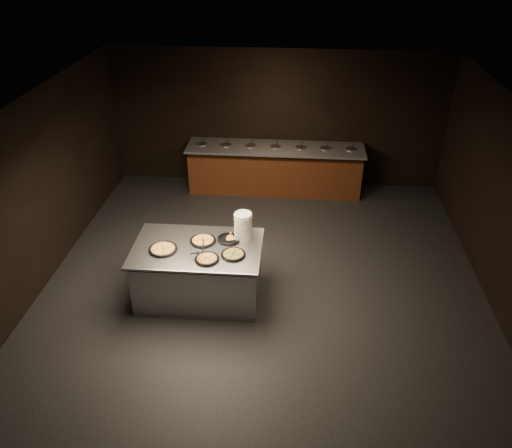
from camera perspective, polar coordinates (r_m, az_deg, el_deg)
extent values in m
cube|color=black|center=(7.93, 0.70, -8.06)|extent=(7.00, 8.00, 0.01)
cube|color=black|center=(6.48, 0.87, 12.20)|extent=(7.00, 8.00, 0.01)
cube|color=black|center=(10.74, 2.40, 11.89)|extent=(7.00, 0.01, 2.90)
cube|color=black|center=(8.10, -24.80, 2.02)|extent=(0.01, 8.00, 2.90)
cube|color=#5A2615|center=(10.73, 2.16, 5.97)|extent=(3.60, 0.75, 0.85)
cube|color=#5C5C60|center=(10.51, 2.22, 8.66)|extent=(3.70, 0.83, 0.05)
cube|color=#311D0B|center=(10.90, 2.12, 4.13)|extent=(3.60, 0.69, 0.08)
cylinder|color=#B8BBC0|center=(10.68, -6.21, 8.92)|extent=(0.22, 0.22, 0.08)
cylinder|color=#4D6729|center=(10.67, -6.22, 9.04)|extent=(0.19, 0.19, 0.02)
cylinder|color=black|center=(10.62, -6.10, 9.42)|extent=(0.04, 0.10, 0.19)
cylinder|color=#B8BBC0|center=(10.60, -3.43, 8.86)|extent=(0.22, 0.22, 0.08)
cylinder|color=#4D6729|center=(10.59, -3.43, 8.99)|extent=(0.19, 0.19, 0.02)
cylinder|color=black|center=(10.53, -3.30, 9.37)|extent=(0.04, 0.10, 0.19)
cylinder|color=#B8BBC0|center=(10.54, -0.61, 8.79)|extent=(0.22, 0.22, 0.08)
cylinder|color=#4D6729|center=(10.53, -0.62, 8.91)|extent=(0.19, 0.19, 0.02)
cylinder|color=black|center=(10.48, -0.46, 9.29)|extent=(0.04, 0.10, 0.19)
cylinder|color=#B8BBC0|center=(10.51, 2.22, 8.69)|extent=(0.22, 0.22, 0.08)
cylinder|color=#4D6729|center=(10.50, 2.23, 8.81)|extent=(0.19, 0.19, 0.02)
cylinder|color=black|center=(10.44, 2.40, 9.20)|extent=(0.04, 0.10, 0.19)
cylinder|color=#B8BBC0|center=(10.50, 5.07, 8.57)|extent=(0.22, 0.22, 0.08)
cylinder|color=#4D6729|center=(10.49, 5.08, 8.69)|extent=(0.19, 0.19, 0.02)
cylinder|color=black|center=(10.44, 5.27, 9.07)|extent=(0.04, 0.10, 0.19)
cylinder|color=#B8BBC0|center=(10.51, 7.92, 8.43)|extent=(0.22, 0.22, 0.08)
cylinder|color=#4D6729|center=(10.50, 7.93, 8.55)|extent=(0.19, 0.19, 0.02)
cylinder|color=black|center=(10.45, 8.13, 8.93)|extent=(0.04, 0.10, 0.19)
cylinder|color=#B8BBC0|center=(10.56, 10.74, 8.26)|extent=(0.22, 0.22, 0.08)
cylinder|color=#4D6729|center=(10.55, 10.76, 8.39)|extent=(0.19, 0.19, 0.02)
cylinder|color=black|center=(10.50, 10.97, 8.76)|extent=(0.04, 0.10, 0.19)
cube|color=#B8BBC0|center=(7.71, -6.51, -5.69)|extent=(1.84, 1.13, 0.82)
cube|color=#B8BBC0|center=(7.43, -6.73, -2.72)|extent=(1.92, 1.21, 0.04)
cylinder|color=#B8BBC0|center=(6.96, -7.65, -5.48)|extent=(1.91, 0.06, 0.04)
cylinder|color=silver|center=(7.45, -1.47, -0.24)|extent=(0.27, 0.27, 0.43)
cylinder|color=black|center=(7.42, -10.57, -2.92)|extent=(0.39, 0.39, 0.01)
torus|color=black|center=(7.41, -10.58, -2.81)|extent=(0.42, 0.42, 0.04)
torus|color=#974827|center=(7.41, -10.58, -2.80)|extent=(0.36, 0.36, 0.03)
cylinder|color=#DEA651|center=(7.41, -10.58, -2.81)|extent=(0.31, 0.31, 0.02)
cube|color=black|center=(7.40, -10.59, -2.76)|extent=(0.11, 0.30, 0.00)
cube|color=black|center=(7.40, -10.59, -2.76)|extent=(0.30, 0.11, 0.00)
cylinder|color=black|center=(7.53, -6.09, -1.96)|extent=(0.36, 0.36, 0.01)
torus|color=black|center=(7.52, -6.09, -1.86)|extent=(0.39, 0.39, 0.04)
torus|color=#974827|center=(7.52, -6.09, -1.85)|extent=(0.33, 0.33, 0.03)
cylinder|color=#DEA651|center=(7.52, -6.09, -1.86)|extent=(0.28, 0.28, 0.02)
cube|color=black|center=(7.51, -6.10, -1.80)|extent=(0.06, 0.28, 0.00)
cube|color=black|center=(7.51, -6.10, -1.80)|extent=(0.28, 0.06, 0.00)
cylinder|color=black|center=(7.53, -3.09, -1.77)|extent=(0.33, 0.33, 0.01)
torus|color=black|center=(7.53, -3.09, -1.66)|extent=(0.36, 0.36, 0.04)
cylinder|color=black|center=(7.13, -5.62, -4.06)|extent=(0.33, 0.33, 0.01)
torus|color=black|center=(7.12, -5.63, -3.96)|extent=(0.35, 0.35, 0.04)
torus|color=#974827|center=(7.12, -5.63, -3.95)|extent=(0.29, 0.29, 0.03)
cylinder|color=#DEA651|center=(7.12, -5.63, -3.96)|extent=(0.25, 0.25, 0.02)
cube|color=black|center=(7.11, -5.63, -3.90)|extent=(0.17, 0.19, 0.00)
cube|color=black|center=(7.11, -5.63, -3.90)|extent=(0.19, 0.17, 0.00)
cylinder|color=black|center=(7.19, -2.61, -3.56)|extent=(0.33, 0.33, 0.01)
torus|color=black|center=(7.18, -2.61, -3.45)|extent=(0.36, 0.36, 0.04)
torus|color=#974827|center=(7.18, -2.61, -3.44)|extent=(0.30, 0.30, 0.03)
cylinder|color=#B49C48|center=(7.18, -2.61, -3.45)|extent=(0.25, 0.25, 0.02)
cube|color=black|center=(7.18, -2.61, -3.39)|extent=(0.05, 0.25, 0.00)
cube|color=black|center=(7.18, -2.61, -3.39)|extent=(0.25, 0.05, 0.00)
cube|color=#B8BBC0|center=(7.43, -6.01, -2.28)|extent=(0.09, 0.11, 0.00)
cylinder|color=black|center=(7.28, -6.08, -2.47)|extent=(0.04, 0.18, 0.11)
cylinder|color=#B8BBC0|center=(7.36, -6.04, -2.44)|extent=(0.02, 0.09, 0.07)
cube|color=#B8BBC0|center=(7.08, -6.08, -4.22)|extent=(0.13, 0.12, 0.00)
cylinder|color=black|center=(7.12, -7.01, -3.35)|extent=(0.16, 0.12, 0.13)
cylinder|color=#B8BBC0|center=(7.10, -6.54, -3.85)|extent=(0.08, 0.06, 0.08)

